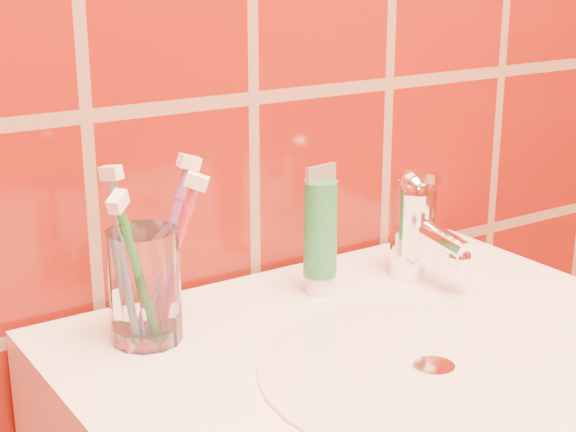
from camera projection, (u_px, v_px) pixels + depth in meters
glass_tumbler at (145, 286)px, 0.79m from camera, size 0.08×0.08×0.11m
toothpaste_tube at (320, 234)px, 0.90m from camera, size 0.04×0.03×0.14m
faucet at (416, 220)px, 0.94m from camera, size 0.05×0.11×0.12m
toothbrush_0 at (172, 258)px, 0.79m from camera, size 0.12×0.11×0.17m
toothbrush_1 at (166, 247)px, 0.80m from camera, size 0.08×0.08×0.17m
toothbrush_2 at (138, 272)px, 0.76m from camera, size 0.13×0.12×0.17m
toothbrush_3 at (126, 257)px, 0.78m from camera, size 0.06×0.08×0.18m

